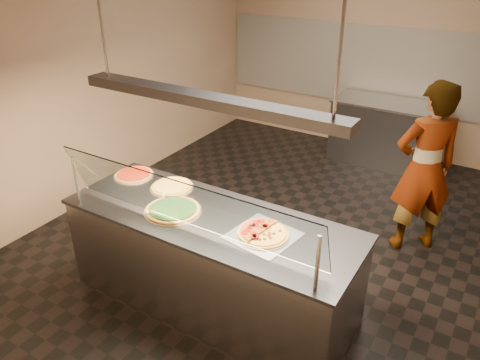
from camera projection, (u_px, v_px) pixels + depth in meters
The scene contains 19 objects.
ground at pixel (283, 234), 5.39m from camera, with size 5.00×6.00×0.02m, color black.
wall_back at pixel (378, 53), 6.98m from camera, with size 5.00×0.02×3.00m, color tan.
wall_front at pixel (31, 268), 2.42m from camera, with size 5.00×0.02×3.00m, color tan.
wall_left at pixel (109, 75), 5.86m from camera, with size 0.02×6.00×3.00m, color tan.
tile_band at pixel (376, 67), 7.05m from camera, with size 4.90×0.02×1.20m, color silver.
serving_counter at pixel (211, 261), 4.15m from camera, with size 2.60×0.94×0.93m.
sneeze_guard at pixel (183, 204), 3.54m from camera, with size 2.36×0.18×0.54m.
perforated_tray at pixel (263, 235), 3.68m from camera, with size 0.55×0.55×0.01m.
half_pizza_pepperoni at pixel (253, 228), 3.72m from camera, with size 0.26×0.43×0.05m.
half_pizza_sausage at pixel (274, 236), 3.63m from camera, with size 0.26×0.43×0.04m.
pizza_spinach at pixel (173, 210), 4.01m from camera, with size 0.50×0.50×0.03m.
pizza_cheese at pixel (172, 186), 4.39m from camera, with size 0.41×0.41×0.03m.
pizza_tomato at pixel (134, 174), 4.61m from camera, with size 0.39×0.39×0.03m.
pizza_spatula at pixel (168, 195), 4.21m from camera, with size 0.25×0.20×0.02m.
prep_table at pixel (385, 132), 6.93m from camera, with size 1.53×0.74×0.93m.
worker at pixel (424, 169), 4.77m from camera, with size 0.68×0.44×1.85m, color #32303A.
heat_lamp_housing at pixel (206, 100), 3.47m from camera, with size 2.30×0.18×0.08m, color #3C3C41.
lamp_rod_left at pixel (100, 13), 3.69m from camera, with size 0.02×0.02×1.01m, color #B7B7BC.
lamp_rod_right at pixel (341, 38), 2.76m from camera, with size 0.02×0.02×1.01m, color #B7B7BC.
Camera 1 is at (1.93, -4.10, 3.01)m, focal length 35.00 mm.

